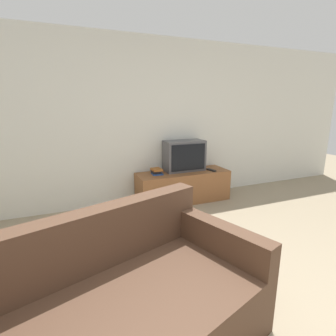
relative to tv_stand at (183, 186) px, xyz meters
name	(u,v)px	position (x,y,z in m)	size (l,w,h in m)	color
wall_back	(132,123)	(-0.76, 0.30, 1.05)	(9.00, 0.06, 2.60)	silver
tv_stand	(183,186)	(0.00, 0.00, 0.00)	(1.54, 0.50, 0.50)	brown
television	(184,156)	(0.06, 0.09, 0.50)	(0.67, 0.33, 0.50)	#4C4C51
couch	(109,325)	(-1.66, -2.42, 0.05)	(2.20, 1.54, 0.89)	#4C3323
book_stack	(157,171)	(-0.46, 0.02, 0.30)	(0.17, 0.20, 0.10)	#23478E
remote_on_stand	(211,170)	(0.47, -0.11, 0.26)	(0.08, 0.20, 0.02)	black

